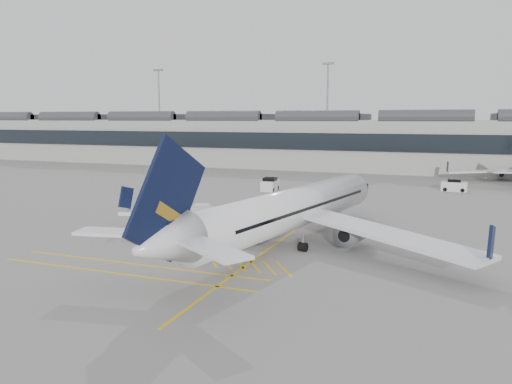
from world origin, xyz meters
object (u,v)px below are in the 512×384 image
(belt_loader, at_px, (250,224))
(baggage_cart_a, at_px, (215,216))
(ramp_agent_b, at_px, (267,217))
(ramp_agent_a, at_px, (252,214))
(pushback_tug, at_px, (166,212))
(airliner_main, at_px, (288,210))

(belt_loader, relative_size, baggage_cart_a, 2.03)
(belt_loader, xyz_separation_m, ramp_agent_b, (1.10, 2.04, 0.48))
(baggage_cart_a, bearing_deg, ramp_agent_b, 29.50)
(belt_loader, bearing_deg, baggage_cart_a, 155.19)
(belt_loader, height_order, baggage_cart_a, baggage_cart_a)
(baggage_cart_a, relative_size, ramp_agent_a, 1.07)
(ramp_agent_b, bearing_deg, belt_loader, 52.83)
(belt_loader, bearing_deg, ramp_agent_a, 84.11)
(ramp_agent_a, bearing_deg, pushback_tug, 146.81)
(airliner_main, height_order, baggage_cart_a, airliner_main)
(pushback_tug, bearing_deg, ramp_agent_b, 2.80)
(ramp_agent_a, xyz_separation_m, pushback_tug, (-10.31, -0.98, -0.30))
(belt_loader, distance_m, ramp_agent_b, 2.36)
(pushback_tug, bearing_deg, baggage_cart_a, -11.84)
(airliner_main, relative_size, belt_loader, 9.11)
(ramp_agent_a, height_order, ramp_agent_b, ramp_agent_a)
(belt_loader, height_order, pushback_tug, belt_loader)
(ramp_agent_a, bearing_deg, baggage_cart_a, -179.96)
(baggage_cart_a, bearing_deg, airliner_main, -16.00)
(airliner_main, bearing_deg, belt_loader, 152.74)
(ramp_agent_b, distance_m, pushback_tug, 12.28)
(ramp_agent_a, bearing_deg, airliner_main, -87.28)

